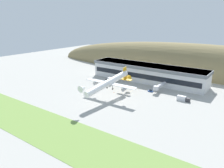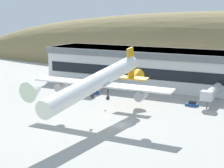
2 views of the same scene
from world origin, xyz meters
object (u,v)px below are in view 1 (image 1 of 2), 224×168
(service_car_1, at_px, (107,80))
(jetway_1, at_px, (160,86))
(service_car_0, at_px, (151,91))
(traffic_cone_0, at_px, (95,84))
(jetway_0, at_px, (115,78))
(fuel_truck, at_px, (183,99))
(cargo_airplane, at_px, (109,83))
(service_car_2, at_px, (112,82))
(traffic_cone_1, at_px, (114,92))
(terminal_building, at_px, (147,72))

(service_car_1, bearing_deg, jetway_1, 0.84)
(service_car_0, bearing_deg, traffic_cone_0, -168.47)
(jetway_0, relative_size, fuel_truck, 2.06)
(cargo_airplane, height_order, service_car_2, cargo_airplane)
(service_car_0, distance_m, service_car_2, 35.25)
(cargo_airplane, bearing_deg, service_car_2, 122.75)
(jetway_0, distance_m, cargo_airplane, 38.94)
(jetway_0, distance_m, fuel_truck, 60.76)
(service_car_2, distance_m, traffic_cone_0, 13.63)
(jetway_0, distance_m, traffic_cone_1, 26.30)
(cargo_airplane, distance_m, fuel_truck, 48.85)
(terminal_building, bearing_deg, jetway_1, -44.01)
(service_car_1, bearing_deg, terminal_building, 36.34)
(terminal_building, distance_m, jetway_1, 28.14)
(terminal_building, bearing_deg, fuel_truck, -35.05)
(service_car_2, relative_size, traffic_cone_1, 7.07)
(terminal_building, height_order, service_car_0, terminal_building)
(service_car_1, xyz_separation_m, service_car_2, (7.38, -3.10, 0.00))
(service_car_1, bearing_deg, fuel_truck, -6.98)
(jetway_1, distance_m, service_car_1, 47.44)
(cargo_airplane, xyz_separation_m, traffic_cone_1, (-4.38, 11.72, -10.62))
(terminal_building, xyz_separation_m, traffic_cone_0, (-29.20, -33.11, -7.56))
(terminal_building, bearing_deg, service_car_2, -130.65)
(cargo_airplane, xyz_separation_m, traffic_cone_0, (-28.42, 19.77, -10.62))
(jetway_0, xyz_separation_m, jetway_1, (39.72, 0.16, -0.00))
(terminal_building, height_order, traffic_cone_0, terminal_building)
(cargo_airplane, bearing_deg, traffic_cone_0, 145.18)
(jetway_0, height_order, service_car_0, jetway_0)
(jetway_0, xyz_separation_m, fuel_truck, (60.07, -8.81, -2.54))
(fuel_truck, bearing_deg, cargo_airplane, -149.22)
(service_car_2, bearing_deg, traffic_cone_1, -50.70)
(terminal_building, relative_size, service_car_1, 26.05)
(terminal_building, distance_m, service_car_1, 34.60)
(service_car_2, xyz_separation_m, traffic_cone_0, (-9.31, -9.95, -0.40))
(terminal_building, relative_size, jetway_0, 5.68)
(fuel_truck, bearing_deg, traffic_cone_1, -164.30)
(jetway_1, height_order, service_car_0, jetway_1)
(service_car_1, bearing_deg, jetway_0, 3.98)
(jetway_1, xyz_separation_m, fuel_truck, (20.35, -8.98, -2.54))
(cargo_airplane, distance_m, service_car_2, 36.78)
(traffic_cone_0, xyz_separation_m, traffic_cone_1, (24.04, -8.05, 0.00))
(terminal_building, distance_m, traffic_cone_1, 42.16)
(fuel_truck, bearing_deg, jetway_0, 171.65)
(traffic_cone_0, bearing_deg, service_car_1, 81.59)
(service_car_0, xyz_separation_m, traffic_cone_0, (-44.55, -9.09, -0.33))
(traffic_cone_0, bearing_deg, terminal_building, 48.59)
(jetway_0, relative_size, cargo_airplane, 0.33)
(jetway_0, bearing_deg, service_car_2, -93.44)
(jetway_1, distance_m, service_car_0, 7.42)
(cargo_airplane, height_order, traffic_cone_0, cargo_airplane)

